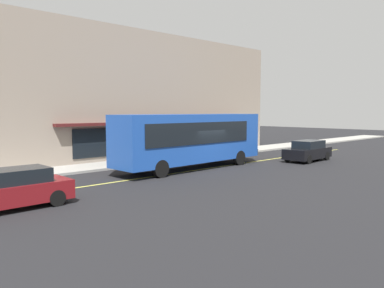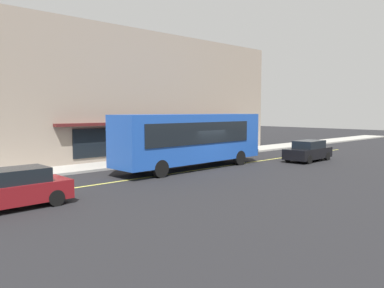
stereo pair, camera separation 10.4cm
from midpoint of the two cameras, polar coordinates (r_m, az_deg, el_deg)
The scene contains 10 objects.
ground at distance 24.17m, azimuth 1.92°, elevation -3.79°, with size 120.00×120.00×0.00m, color black.
sidewalk at distance 28.03m, azimuth -5.55°, elevation -2.44°, with size 80.00×2.92×0.15m, color #9E9B93.
lane_centre_stripe at distance 24.16m, azimuth 1.92°, elevation -3.78°, with size 36.00×0.16×0.01m, color #D8D14C.
storefront_building at distance 33.57m, azimuth -9.22°, elevation 7.01°, with size 25.45×9.28×9.83m.
bus at distance 24.04m, azimuth -0.15°, elevation 0.93°, with size 11.21×2.90×3.50m.
traffic_light at distance 31.08m, azimuth 3.95°, elevation 2.85°, with size 0.30×0.52×3.20m.
car_black at distance 29.18m, azimuth 17.08°, elevation -1.02°, with size 4.38×2.02×1.52m.
car_maroon at distance 15.88m, azimuth -25.85°, elevation -6.21°, with size 4.34×1.94×1.52m.
pedestrian_mid_block at distance 26.73m, azimuth -8.73°, elevation -0.45°, with size 0.34×0.34×1.72m.
pedestrian_by_curb at distance 28.57m, azimuth -1.71°, elevation -0.16°, with size 0.34×0.34×1.63m.
Camera 1 is at (-16.85, -16.93, 3.69)m, focal length 35.12 mm.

